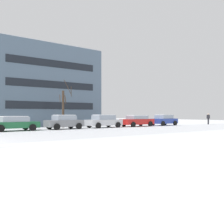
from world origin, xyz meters
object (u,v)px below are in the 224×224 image
(parked_car_green, at_px, (14,123))
(parked_car_silver, at_px, (104,121))
(pedestrian_crossing, at_px, (208,118))
(parked_car_gray, at_px, (64,122))
(parked_car_red, at_px, (137,121))
(parked_car_blue, at_px, (164,120))

(parked_car_green, bearing_deg, parked_car_silver, -0.87)
(parked_car_silver, bearing_deg, pedestrian_crossing, -5.72)
(parked_car_silver, bearing_deg, parked_car_gray, -179.62)
(parked_car_silver, height_order, parked_car_red, parked_car_silver)
(parked_car_blue, relative_size, pedestrian_crossing, 2.35)
(parked_car_blue, bearing_deg, parked_car_green, 179.10)
(parked_car_green, bearing_deg, parked_car_red, -1.29)
(pedestrian_crossing, bearing_deg, parked_car_gray, 175.60)
(parked_car_silver, xyz_separation_m, parked_car_red, (5.00, -0.18, -0.03))
(parked_car_green, relative_size, parked_car_red, 0.96)
(parked_car_gray, relative_size, pedestrian_crossing, 2.33)
(parked_car_green, bearing_deg, parked_car_blue, -0.90)
(parked_car_green, distance_m, parked_car_gray, 5.00)
(parked_car_gray, height_order, parked_car_silver, parked_car_silver)
(parked_car_gray, relative_size, parked_car_blue, 0.99)
(parked_car_gray, bearing_deg, parked_car_green, 177.88)
(parked_car_silver, xyz_separation_m, parked_car_blue, (9.99, -0.16, -0.00))
(parked_car_silver, xyz_separation_m, pedestrian_crossing, (17.97, -1.80, 0.21))
(parked_car_silver, relative_size, parked_car_red, 0.94)
(pedestrian_crossing, bearing_deg, parked_car_silver, 174.28)
(parked_car_green, xyz_separation_m, parked_car_silver, (9.99, -0.15, 0.05))
(parked_car_green, bearing_deg, parked_car_gray, -2.12)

